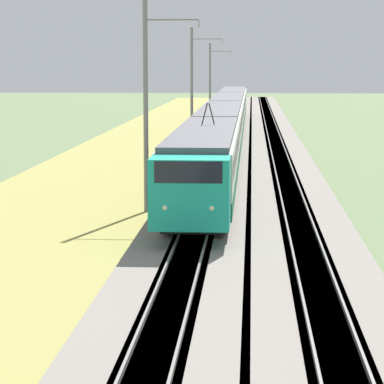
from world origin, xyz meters
The scene contains 9 objects.
ballast_main centered at (50.00, 0.00, 0.15)m, with size 240.00×4.40×0.30m.
ballast_adjacent centered at (50.00, -4.18, 0.15)m, with size 240.00×4.40×0.30m.
track_main centered at (50.00, 0.00, 0.16)m, with size 240.00×1.57×0.45m.
track_adjacent centered at (50.00, -4.18, 0.16)m, with size 240.00×1.57×0.45m.
grass_verge centered at (50.00, 7.01, 0.06)m, with size 240.00×10.05×0.12m.
passenger_train centered at (69.34, 0.00, 2.27)m, with size 86.14×3.00×4.88m.
catenary_mast_mid centered at (35.68, 2.54, 4.99)m, with size 0.22×2.56×9.68m.
catenary_mast_far centered at (67.28, 2.54, 4.96)m, with size 0.22×2.56×9.62m.
catenary_mast_distant centered at (98.88, 2.54, 4.66)m, with size 0.22×2.56×9.03m.
Camera 1 is at (-5.15, -2.18, 6.91)m, focal length 85.00 mm.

